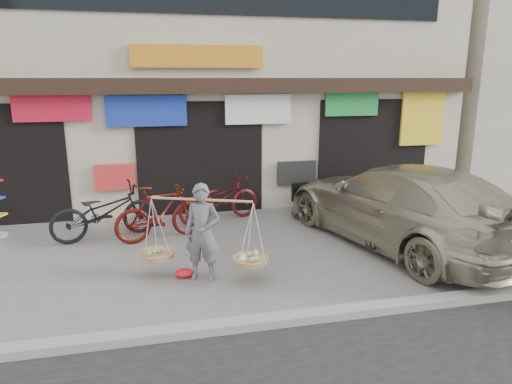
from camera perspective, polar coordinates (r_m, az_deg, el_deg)
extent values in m
plane|color=slate|center=(8.09, -4.01, -9.48)|extent=(70.00, 70.00, 0.00)
cube|color=gray|center=(6.30, -1.10, -16.12)|extent=(70.00, 0.25, 0.12)
cube|color=#C1B39C|center=(13.88, -8.55, 15.06)|extent=(14.00, 6.00, 7.00)
cube|color=black|center=(10.74, -7.12, 13.03)|extent=(14.00, 0.35, 0.35)
cube|color=black|center=(11.30, -7.07, 4.41)|extent=(3.00, 0.60, 2.70)
cube|color=black|center=(12.56, 13.89, 5.08)|extent=(3.00, 0.60, 2.70)
cube|color=red|center=(10.98, -24.18, 9.59)|extent=(1.60, 0.08, 0.60)
cube|color=#1A35B2|center=(10.78, -13.52, 9.83)|extent=(1.80, 0.08, 0.70)
cube|color=white|center=(11.07, 0.27, 10.31)|extent=(1.60, 0.08, 0.70)
cube|color=green|center=(11.83, 11.88, 10.75)|extent=(1.40, 0.08, 0.60)
cube|color=yellow|center=(12.82, 20.05, 8.65)|extent=(1.20, 0.08, 1.40)
cube|color=red|center=(11.02, -17.23, 1.78)|extent=(0.90, 0.08, 0.60)
cube|color=black|center=(11.55, 5.11, 2.40)|extent=(1.00, 0.08, 0.60)
cube|color=orange|center=(10.82, -7.27, 16.48)|extent=(3.00, 0.08, 0.50)
imported|color=slate|center=(7.43, -6.73, -5.06)|extent=(0.69, 0.57, 1.61)
cylinder|color=tan|center=(7.27, -6.85, -0.96)|extent=(1.55, 0.64, 0.04)
cylinder|color=#A6844F|center=(7.82, -12.24, -7.63)|extent=(0.56, 0.56, 0.07)
ellipsoid|color=#A5BF66|center=(7.80, -12.27, -7.22)|extent=(0.39, 0.39, 0.10)
cylinder|color=#A6844F|center=(7.42, -0.71, -8.50)|extent=(0.56, 0.56, 0.07)
ellipsoid|color=#A5BF66|center=(7.40, -0.71, -8.07)|extent=(0.39, 0.39, 0.10)
imported|color=black|center=(9.84, -18.37, -2.35)|extent=(2.28, 1.32, 1.13)
imported|color=#4E120D|center=(9.46, -11.77, -2.53)|extent=(1.98, 1.03, 1.15)
imported|color=#5B0F14|center=(10.48, -4.63, -0.88)|extent=(2.13, 1.36, 1.06)
imported|color=#A19D82|center=(9.44, 17.54, -1.49)|extent=(3.58, 5.92, 1.60)
cube|color=black|center=(11.43, 8.20, 0.39)|extent=(1.67, 0.53, 0.45)
cube|color=silver|center=(11.51, 7.98, -0.02)|extent=(0.44, 0.13, 0.12)
ellipsoid|color=red|center=(7.81, -8.95, -9.96)|extent=(0.31, 0.25, 0.14)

